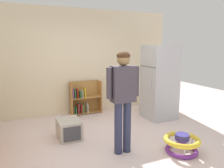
{
  "coord_description": "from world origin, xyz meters",
  "views": [
    {
      "loc": [
        -1.46,
        -3.21,
        1.77
      ],
      "look_at": [
        0.15,
        0.47,
        1.05
      ],
      "focal_mm": 34.78,
      "sensor_mm": 36.0,
      "label": 1
    }
  ],
  "objects": [
    {
      "name": "standing_person",
      "position": [
        0.06,
        -0.18,
        1.01
      ],
      "size": [
        0.57,
        0.22,
        1.68
      ],
      "color": "#303451",
      "rests_on": "ground"
    },
    {
      "name": "ground_plane",
      "position": [
        0.0,
        0.0,
        0.0
      ],
      "size": [
        12.0,
        12.0,
        0.0
      ],
      "primitive_type": "plane",
      "color": "silver",
      "rests_on": "ground"
    },
    {
      "name": "back_wall",
      "position": [
        0.0,
        2.33,
        1.35
      ],
      "size": [
        5.2,
        0.06,
        2.7
      ],
      "primitive_type": "cube",
      "color": "beige",
      "rests_on": "ground"
    },
    {
      "name": "pet_carrier",
      "position": [
        -0.63,
        0.76,
        0.18
      ],
      "size": [
        0.42,
        0.55,
        0.36
      ],
      "color": "#BDB4A5",
      "rests_on": "ground"
    },
    {
      "name": "bookshelf",
      "position": [
        0.07,
        2.14,
        0.36
      ],
      "size": [
        0.8,
        0.28,
        0.85
      ],
      "color": "#B98043",
      "rests_on": "ground"
    },
    {
      "name": "baby_walker",
      "position": [
        0.96,
        -0.58,
        0.16
      ],
      "size": [
        0.6,
        0.6,
        0.32
      ],
      "color": "purple",
      "rests_on": "ground"
    },
    {
      "name": "refrigerator",
      "position": [
        1.68,
        1.07,
        0.89
      ],
      "size": [
        0.73,
        0.68,
        1.78
      ],
      "color": "#B7BABF",
      "rests_on": "ground"
    }
  ]
}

